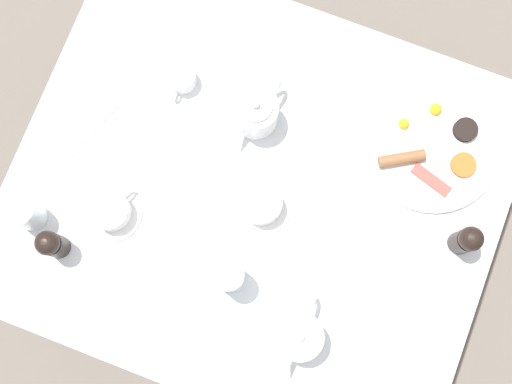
{
  "coord_description": "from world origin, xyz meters",
  "views": [
    {
      "loc": [
        0.24,
        0.09,
        2.31
      ],
      "look_at": [
        0.0,
        0.0,
        0.76
      ],
      "focal_mm": 50.0,
      "sensor_mm": 36.0,
      "label": 1
    }
  ],
  "objects_px": {
    "salt_grinder": "(467,240)",
    "knife_by_plate": "(91,131)",
    "water_glass_short": "(229,276)",
    "wine_glass_spare": "(26,214)",
    "teapot_far": "(256,112)",
    "pepper_grinder": "(52,244)",
    "teacup_with_saucer_left": "(111,210)",
    "fork_by_plate": "(365,243)",
    "creamer_jug": "(181,78)",
    "napkin_folded": "(420,316)",
    "breakfast_plate": "(432,145)",
    "teacup_with_saucer_right": "(261,204)",
    "teapot_near": "(299,335)"
  },
  "relations": [
    {
      "from": "water_glass_short",
      "to": "creamer_jug",
      "type": "xyz_separation_m",
      "value": [
        -0.38,
        -0.27,
        -0.04
      ]
    },
    {
      "from": "teacup_with_saucer_right",
      "to": "fork_by_plate",
      "type": "bearing_deg",
      "value": 91.54
    },
    {
      "from": "teapot_far",
      "to": "pepper_grinder",
      "type": "bearing_deg",
      "value": -17.59
    },
    {
      "from": "creamer_jug",
      "to": "pepper_grinder",
      "type": "relative_size",
      "value": 0.72
    },
    {
      "from": "teacup_with_saucer_left",
      "to": "knife_by_plate",
      "type": "height_order",
      "value": "teacup_with_saucer_left"
    },
    {
      "from": "water_glass_short",
      "to": "pepper_grinder",
      "type": "relative_size",
      "value": 1.05
    },
    {
      "from": "fork_by_plate",
      "to": "wine_glass_spare",
      "type": "bearing_deg",
      "value": -73.49
    },
    {
      "from": "water_glass_short",
      "to": "wine_glass_spare",
      "type": "height_order",
      "value": "water_glass_short"
    },
    {
      "from": "salt_grinder",
      "to": "napkin_folded",
      "type": "bearing_deg",
      "value": -9.15
    },
    {
      "from": "breakfast_plate",
      "to": "napkin_folded",
      "type": "relative_size",
      "value": 2.03
    },
    {
      "from": "breakfast_plate",
      "to": "creamer_jug",
      "type": "distance_m",
      "value": 0.59
    },
    {
      "from": "creamer_jug",
      "to": "salt_grinder",
      "type": "xyz_separation_m",
      "value": [
        0.13,
        0.71,
        0.04
      ]
    },
    {
      "from": "creamer_jug",
      "to": "napkin_folded",
      "type": "height_order",
      "value": "creamer_jug"
    },
    {
      "from": "salt_grinder",
      "to": "napkin_folded",
      "type": "distance_m",
      "value": 0.19
    },
    {
      "from": "fork_by_plate",
      "to": "teacup_with_saucer_right",
      "type": "bearing_deg",
      "value": -88.46
    },
    {
      "from": "teapot_near",
      "to": "knife_by_plate",
      "type": "height_order",
      "value": "teapot_near"
    },
    {
      "from": "salt_grinder",
      "to": "napkin_folded",
      "type": "height_order",
      "value": "salt_grinder"
    },
    {
      "from": "water_glass_short",
      "to": "napkin_folded",
      "type": "relative_size",
      "value": 0.84
    },
    {
      "from": "teapot_near",
      "to": "wine_glass_spare",
      "type": "xyz_separation_m",
      "value": [
        -0.03,
        -0.64,
        0.0
      ]
    },
    {
      "from": "salt_grinder",
      "to": "teapot_far",
      "type": "bearing_deg",
      "value": -101.62
    },
    {
      "from": "creamer_jug",
      "to": "wine_glass_spare",
      "type": "bearing_deg",
      "value": -25.12
    },
    {
      "from": "water_glass_short",
      "to": "creamer_jug",
      "type": "distance_m",
      "value": 0.46
    },
    {
      "from": "creamer_jug",
      "to": "salt_grinder",
      "type": "relative_size",
      "value": 0.72
    },
    {
      "from": "knife_by_plate",
      "to": "napkin_folded",
      "type": "bearing_deg",
      "value": 81.42
    },
    {
      "from": "napkin_folded",
      "to": "knife_by_plate",
      "type": "bearing_deg",
      "value": -98.58
    },
    {
      "from": "teapot_far",
      "to": "knife_by_plate",
      "type": "distance_m",
      "value": 0.38
    },
    {
      "from": "salt_grinder",
      "to": "knife_by_plate",
      "type": "relative_size",
      "value": 0.62
    },
    {
      "from": "water_glass_short",
      "to": "fork_by_plate",
      "type": "height_order",
      "value": "water_glass_short"
    },
    {
      "from": "teacup_with_saucer_left",
      "to": "napkin_folded",
      "type": "distance_m",
      "value": 0.71
    },
    {
      "from": "teapot_far",
      "to": "fork_by_plate",
      "type": "height_order",
      "value": "teapot_far"
    },
    {
      "from": "teapot_far",
      "to": "wine_glass_spare",
      "type": "distance_m",
      "value": 0.55
    },
    {
      "from": "teacup_with_saucer_right",
      "to": "wine_glass_spare",
      "type": "relative_size",
      "value": 1.23
    },
    {
      "from": "water_glass_short",
      "to": "creamer_jug",
      "type": "bearing_deg",
      "value": -144.85
    },
    {
      "from": "teapot_near",
      "to": "teapot_far",
      "type": "distance_m",
      "value": 0.49
    },
    {
      "from": "teacup_with_saucer_left",
      "to": "wine_glass_spare",
      "type": "relative_size",
      "value": 1.23
    },
    {
      "from": "breakfast_plate",
      "to": "napkin_folded",
      "type": "height_order",
      "value": "breakfast_plate"
    },
    {
      "from": "teacup_with_saucer_left",
      "to": "water_glass_short",
      "type": "bearing_deg",
      "value": 81.96
    },
    {
      "from": "pepper_grinder",
      "to": "fork_by_plate",
      "type": "height_order",
      "value": "pepper_grinder"
    },
    {
      "from": "pepper_grinder",
      "to": "breakfast_plate",
      "type": "bearing_deg",
      "value": 126.42
    },
    {
      "from": "breakfast_plate",
      "to": "teacup_with_saucer_left",
      "type": "bearing_deg",
      "value": -57.05
    },
    {
      "from": "breakfast_plate",
      "to": "teapot_far",
      "type": "relative_size",
      "value": 1.67
    },
    {
      "from": "breakfast_plate",
      "to": "pepper_grinder",
      "type": "xyz_separation_m",
      "value": [
        0.51,
        -0.69,
        0.05
      ]
    },
    {
      "from": "teacup_with_saucer_right",
      "to": "pepper_grinder",
      "type": "distance_m",
      "value": 0.46
    },
    {
      "from": "water_glass_short",
      "to": "salt_grinder",
      "type": "xyz_separation_m",
      "value": [
        -0.25,
        0.44,
        -0.0
      ]
    },
    {
      "from": "teacup_with_saucer_left",
      "to": "pepper_grinder",
      "type": "bearing_deg",
      "value": -35.02
    },
    {
      "from": "wine_glass_spare",
      "to": "pepper_grinder",
      "type": "relative_size",
      "value": 0.88
    },
    {
      "from": "creamer_jug",
      "to": "teapot_near",
      "type": "bearing_deg",
      "value": 45.38
    },
    {
      "from": "teapot_far",
      "to": "teacup_with_saucer_left",
      "type": "distance_m",
      "value": 0.39
    },
    {
      "from": "napkin_folded",
      "to": "fork_by_plate",
      "type": "xyz_separation_m",
      "value": [
        -0.11,
        -0.16,
        -0.0
      ]
    },
    {
      "from": "teapot_far",
      "to": "napkin_folded",
      "type": "relative_size",
      "value": 1.22
    }
  ]
}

